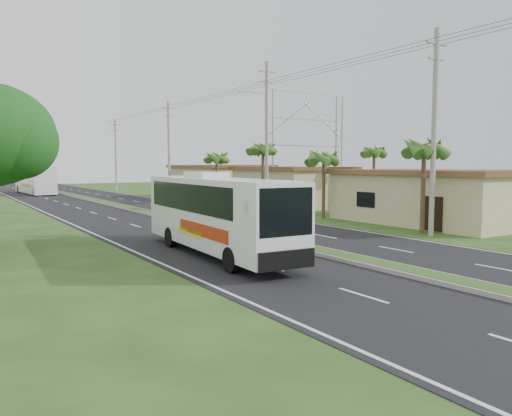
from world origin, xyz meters
TOP-DOWN VIEW (x-y plane):
  - ground at (0.00, 0.00)m, footprint 180.00×180.00m
  - road_asphalt at (0.00, 20.00)m, footprint 14.00×160.00m
  - median_strip at (0.00, 20.00)m, footprint 1.20×160.00m
  - lane_edge_left at (-6.70, 20.00)m, footprint 0.12×160.00m
  - lane_edge_right at (6.70, 20.00)m, footprint 0.12×160.00m
  - shop_near at (14.00, 6.00)m, footprint 8.60×12.60m
  - shop_mid at (14.00, 22.00)m, footprint 7.60×10.60m
  - shop_far at (14.00, 36.00)m, footprint 8.60×11.60m
  - palm_verge_a at (9.00, 3.00)m, footprint 2.40×2.40m
  - palm_verge_b at (9.40, 12.00)m, footprint 2.40×2.40m
  - palm_verge_c at (8.80, 19.00)m, footprint 2.40×2.40m
  - palm_verge_d at (9.30, 28.00)m, footprint 2.40×2.40m
  - palm_behind_shop at (17.50, 15.00)m, footprint 2.40×2.40m
  - utility_pole_a at (8.50, 2.00)m, footprint 1.60×0.28m
  - utility_pole_b at (8.47, 18.00)m, footprint 3.20×0.28m
  - utility_pole_c at (8.50, 38.00)m, footprint 1.60×0.28m
  - utility_pole_d at (8.50, 58.00)m, footprint 1.60×0.28m
  - billboard_lattice at (22.00, 30.00)m, footprint 10.18×1.18m
  - coach_bus_main at (-3.98, 3.24)m, footprint 2.94×11.09m
  - coach_bus_far at (-3.09, 55.46)m, footprint 3.26×12.32m
  - motorcyclist at (-1.82, 4.64)m, footprint 1.70×0.94m

SIDE VIEW (x-z plane):
  - ground at x=0.00m, z-range 0.00..0.00m
  - lane_edge_left at x=-6.70m, z-range 0.00..0.00m
  - lane_edge_right at x=6.70m, z-range 0.00..0.00m
  - road_asphalt at x=0.00m, z-range 0.00..0.02m
  - median_strip at x=0.00m, z-range 0.01..0.20m
  - motorcyclist at x=-1.82m, z-range -0.29..2.08m
  - shop_near at x=14.00m, z-range 0.02..3.54m
  - shop_mid at x=14.00m, z-range 0.02..3.69m
  - shop_far at x=14.00m, z-range 0.02..3.84m
  - coach_bus_main at x=-3.98m, z-range 0.18..3.72m
  - coach_bus_far at x=-3.09m, z-range 0.24..3.79m
  - palm_verge_b at x=9.40m, z-range 1.83..6.88m
  - palm_verge_d at x=9.30m, z-range 1.92..7.17m
  - palm_verge_a at x=9.00m, z-range 2.02..7.47m
  - palm_behind_shop at x=17.50m, z-range 2.11..7.76m
  - palm_verge_c at x=8.80m, z-range 2.20..8.05m
  - utility_pole_d at x=8.50m, z-range 0.17..10.67m
  - utility_pole_a at x=8.50m, z-range 0.17..11.17m
  - utility_pole_c at x=8.50m, z-range 0.17..11.17m
  - utility_pole_b at x=8.47m, z-range 0.26..12.26m
  - billboard_lattice at x=22.00m, z-range 0.79..12.86m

